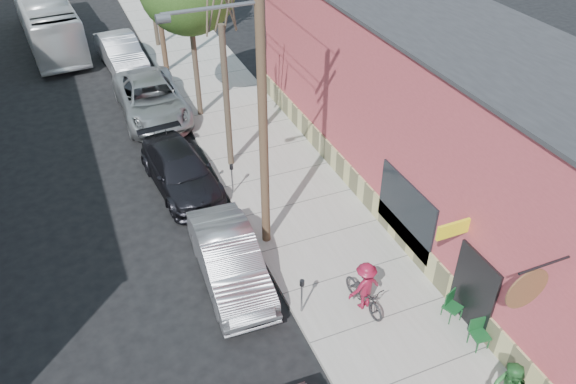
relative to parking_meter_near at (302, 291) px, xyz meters
name	(u,v)px	position (x,y,z in m)	size (l,w,h in m)	color
ground	(242,370)	(-2.25, -1.16, -0.98)	(120.00, 120.00, 0.00)	black
sidewalk	(252,140)	(2.00, 9.84, -0.91)	(4.50, 58.00, 0.15)	#A19D95
cafe_building	(435,115)	(6.74, 3.83, 2.32)	(6.60, 20.20, 6.61)	#AD4049
parking_meter_near	(302,291)	(0.00, 0.00, 0.00)	(0.14, 0.14, 1.24)	slate
parking_meter_far	(232,174)	(0.00, 6.39, 0.00)	(0.14, 0.14, 1.24)	slate
utility_pole_near	(260,99)	(0.14, 3.39, 4.43)	(3.57, 0.28, 10.00)	#503A28
tree_bare	(226,99)	(0.55, 8.33, 2.05)	(0.24, 0.24, 5.76)	#44392C
patio_chair_a	(453,307)	(3.87, -1.90, -0.39)	(0.50, 0.50, 0.88)	#134720
patio_chair_b	(480,335)	(3.95, -3.02, -0.39)	(0.50, 0.50, 0.88)	#134720
cyclist	(365,286)	(1.76, -0.51, -0.02)	(1.05, 0.60, 1.63)	maroon
cyclist_bike	(364,294)	(1.76, -0.51, -0.37)	(0.62, 1.78, 0.93)	black
car_1	(230,260)	(-1.45, 2.18, -0.17)	(1.71, 4.90, 1.62)	#95959C
car_2	(180,171)	(-1.64, 7.70, -0.23)	(2.10, 5.15, 1.50)	black
car_3	(152,99)	(-1.45, 13.85, -0.13)	(2.83, 6.14, 1.71)	#969A9D
car_4	(121,52)	(-1.84, 20.02, -0.13)	(1.81, 5.19, 1.71)	#AFB1B7
bus	(46,18)	(-5.18, 25.21, 0.57)	(2.61, 11.14, 3.10)	white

